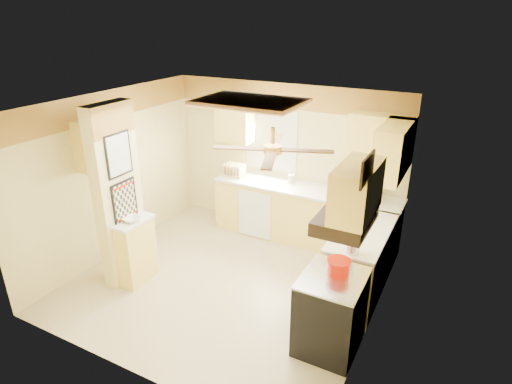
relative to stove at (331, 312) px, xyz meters
The scene contains 34 objects.
floor 1.82m from the stove, 161.77° to the left, with size 4.00×4.00×0.00m, color tan.
ceiling 2.69m from the stove, 161.77° to the left, with size 4.00×4.00×0.00m, color white.
wall_back 3.07m from the stove, 124.28° to the left, with size 4.00×4.00×0.00m, color #E1D189.
wall_front 2.29m from the stove, 141.04° to the right, with size 4.00×4.00×0.00m, color #E1D189.
wall_left 3.79m from the stove, behind, with size 3.80×3.80×0.00m, color #E1D189.
wall_right 1.02m from the stove, 59.02° to the left, with size 3.80×3.80×0.00m, color #E1D189.
wallpaper_border 3.48m from the stove, 124.50° to the left, with size 4.00×0.02×0.40m, color gold.
partition_column 3.12m from the stove, behind, with size 0.20×0.70×2.50m, color #E1D189.
partition_ledge 2.80m from the stove, behind, with size 0.25×0.55×0.90m, color #FFDE63.
ledge_top 2.84m from the stove, behind, with size 0.28×0.58×0.04m, color white.
lower_cabinets_back 2.45m from the stove, 118.55° to the left, with size 3.00×0.60×0.90m, color #FFDE63.
lower_cabinets_right 1.15m from the stove, 88.49° to the left, with size 0.60×1.40×0.90m, color #FFDE63.
countertop_back 2.48m from the stove, 118.66° to the left, with size 3.04×0.64×0.04m, color white.
countertop_right 1.24m from the stove, 88.99° to the left, with size 0.64×1.44×0.04m, color white.
dishwasher_panel 2.66m from the stove, 136.25° to the left, with size 0.58×0.02×0.80m, color white.
window 3.29m from the stove, 128.23° to the left, with size 0.92×0.02×1.02m.
upper_cab_back_left 3.67m from the stove, 137.92° to the left, with size 0.60×0.35×0.70m, color #FFDE63.
upper_cab_back_right 2.67m from the stove, 93.01° to the left, with size 0.90×0.35×0.70m, color #FFDE63.
upper_cab_right 2.28m from the stove, 85.07° to the left, with size 0.35×1.00×0.70m, color #FFDE63.
upper_cab_left_wall 3.77m from the stove, behind, with size 0.35×0.75×0.70m, color #FFDE63.
upper_cab_over_stove 1.50m from the stove, ahead, with size 0.35×0.76×0.52m, color #FFDE63.
stove is the anchor object (origin of this frame).
range_hood 1.16m from the stove, ahead, with size 0.50×0.76×0.14m, color black.
poster_menu 3.22m from the stove, behind, with size 0.02×0.42×0.57m.
poster_nashville 3.00m from the stove, behind, with size 0.02×0.42×0.57m.
ceiling_light_panel 2.75m from the stove, 146.22° to the left, with size 1.35×0.95×0.06m.
ceiling_fan 1.95m from the stove, 167.38° to the right, with size 1.15×1.15×0.26m.
vent_grate 1.90m from the stove, 48.45° to the right, with size 0.02×0.40×0.25m, color black.
microwave 2.24m from the stove, 99.55° to the left, with size 0.50×0.34×0.28m, color white.
bowl 2.84m from the stove, behind, with size 0.23×0.23×0.06m, color white.
dutch_oven 0.55m from the stove, 75.43° to the left, with size 0.26×0.26×0.17m.
kettle 0.81m from the stove, 85.28° to the left, with size 0.16×0.16×0.25m.
dish_rack 3.29m from the stove, 139.34° to the left, with size 0.37×0.28×0.20m.
utensil_crock 2.76m from the stove, 122.88° to the left, with size 0.10×0.10×0.21m.
Camera 1 is at (2.72, -4.34, 3.52)m, focal length 30.00 mm.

